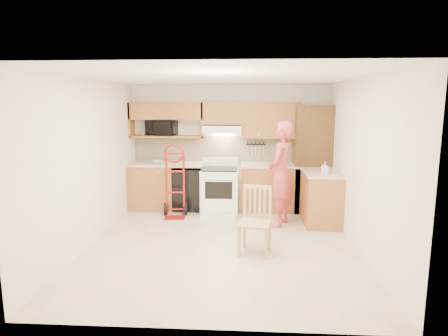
# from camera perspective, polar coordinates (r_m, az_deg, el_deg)

# --- Properties ---
(floor) EXTENTS (4.00, 4.50, 0.02)m
(floor) POSITION_cam_1_polar(r_m,az_deg,el_deg) (5.96, -0.29, -11.39)
(floor) COLOR #C4B498
(floor) RESTS_ON ground
(ceiling) EXTENTS (4.00, 4.50, 0.02)m
(ceiling) POSITION_cam_1_polar(r_m,az_deg,el_deg) (5.58, -0.31, 13.54)
(ceiling) COLOR white
(ceiling) RESTS_ON ground
(wall_back) EXTENTS (4.00, 0.02, 2.50)m
(wall_back) POSITION_cam_1_polar(r_m,az_deg,el_deg) (7.87, 0.75, 3.23)
(wall_back) COLOR white
(wall_back) RESTS_ON ground
(wall_front) EXTENTS (4.00, 0.02, 2.50)m
(wall_front) POSITION_cam_1_polar(r_m,az_deg,el_deg) (3.43, -2.71, -5.28)
(wall_front) COLOR white
(wall_front) RESTS_ON ground
(wall_left) EXTENTS (0.02, 4.50, 2.50)m
(wall_left) POSITION_cam_1_polar(r_m,az_deg,el_deg) (6.10, -19.49, 0.79)
(wall_left) COLOR white
(wall_left) RESTS_ON ground
(wall_right) EXTENTS (0.02, 4.50, 2.50)m
(wall_right) POSITION_cam_1_polar(r_m,az_deg,el_deg) (5.86, 19.71, 0.43)
(wall_right) COLOR white
(wall_right) RESTS_ON ground
(backsplash) EXTENTS (3.92, 0.03, 0.55)m
(backsplash) POSITION_cam_1_polar(r_m,az_deg,el_deg) (7.85, 0.74, 2.85)
(backsplash) COLOR beige
(backsplash) RESTS_ON wall_back
(lower_cab_left) EXTENTS (0.90, 0.60, 0.90)m
(lower_cab_left) POSITION_cam_1_polar(r_m,az_deg,el_deg) (7.92, -10.65, -2.76)
(lower_cab_left) COLOR #9A572F
(lower_cab_left) RESTS_ON ground
(dishwasher) EXTENTS (0.60, 0.60, 0.85)m
(dishwasher) POSITION_cam_1_polar(r_m,az_deg,el_deg) (7.78, -5.27, -3.05)
(dishwasher) COLOR black
(dishwasher) RESTS_ON ground
(lower_cab_right) EXTENTS (1.14, 0.60, 0.90)m
(lower_cab_right) POSITION_cam_1_polar(r_m,az_deg,el_deg) (7.71, 6.82, -3.02)
(lower_cab_right) COLOR #9A572F
(lower_cab_right) RESTS_ON ground
(countertop_left) EXTENTS (1.50, 0.63, 0.04)m
(countertop_left) POSITION_cam_1_polar(r_m,az_deg,el_deg) (7.77, -8.61, 0.58)
(countertop_left) COLOR beige
(countertop_left) RESTS_ON lower_cab_left
(countertop_right) EXTENTS (1.14, 0.63, 0.04)m
(countertop_right) POSITION_cam_1_polar(r_m,az_deg,el_deg) (7.62, 6.89, 0.44)
(countertop_right) COLOR beige
(countertop_right) RESTS_ON lower_cab_right
(cab_return_right) EXTENTS (0.60, 1.00, 0.90)m
(cab_return_right) POSITION_cam_1_polar(r_m,az_deg,el_deg) (7.04, 14.31, -4.46)
(cab_return_right) COLOR #9A572F
(cab_return_right) RESTS_ON ground
(countertop_return) EXTENTS (0.63, 1.00, 0.04)m
(countertop_return) POSITION_cam_1_polar(r_m,az_deg,el_deg) (6.95, 14.47, -0.70)
(countertop_return) COLOR beige
(countertop_return) RESTS_ON cab_return_right
(pantry_tall) EXTENTS (0.70, 0.60, 2.10)m
(pantry_tall) POSITION_cam_1_polar(r_m,az_deg,el_deg) (7.69, 13.02, 1.33)
(pantry_tall) COLOR brown
(pantry_tall) RESTS_ON ground
(upper_cab_left) EXTENTS (1.50, 0.33, 0.34)m
(upper_cab_left) POSITION_cam_1_polar(r_m,az_deg,el_deg) (7.81, -8.60, 8.44)
(upper_cab_left) COLOR #9A572F
(upper_cab_left) RESTS_ON wall_back
(upper_shelf_mw) EXTENTS (1.50, 0.33, 0.04)m
(upper_shelf_mw) POSITION_cam_1_polar(r_m,az_deg,el_deg) (7.83, -8.51, 4.71)
(upper_shelf_mw) COLOR #9A572F
(upper_shelf_mw) RESTS_ON wall_back
(upper_cab_center) EXTENTS (0.76, 0.33, 0.44)m
(upper_cab_center) POSITION_cam_1_polar(r_m,az_deg,el_deg) (7.66, -0.21, 8.23)
(upper_cab_center) COLOR #9A572F
(upper_cab_center) RESTS_ON wall_back
(upper_cab_right) EXTENTS (1.14, 0.33, 0.70)m
(upper_cab_right) POSITION_cam_1_polar(r_m,az_deg,el_deg) (7.66, 6.96, 7.11)
(upper_cab_right) COLOR #9A572F
(upper_cab_right) RESTS_ON wall_back
(range_hood) EXTENTS (0.76, 0.46, 0.14)m
(range_hood) POSITION_cam_1_polar(r_m,az_deg,el_deg) (7.61, -0.23, 5.88)
(range_hood) COLOR white
(range_hood) RESTS_ON wall_back
(knife_strip) EXTENTS (0.40, 0.05, 0.29)m
(knife_strip) POSITION_cam_1_polar(r_m,az_deg,el_deg) (7.81, 4.77, 3.07)
(knife_strip) COLOR black
(knife_strip) RESTS_ON backsplash
(microwave) EXTENTS (0.61, 0.44, 0.32)m
(microwave) POSITION_cam_1_polar(r_m,az_deg,el_deg) (7.84, -9.32, 6.02)
(microwave) COLOR black
(microwave) RESTS_ON upper_shelf_mw
(range) EXTENTS (0.72, 0.94, 1.05)m
(range) POSITION_cam_1_polar(r_m,az_deg,el_deg) (7.40, -0.68, -2.87)
(range) COLOR white
(range) RESTS_ON ground
(person) EXTENTS (0.64, 0.78, 1.84)m
(person) POSITION_cam_1_polar(r_m,az_deg,el_deg) (6.69, 8.51, -0.89)
(person) COLOR #BD4440
(person) RESTS_ON ground
(hand_truck) EXTENTS (0.53, 0.49, 1.26)m
(hand_truck) POSITION_cam_1_polar(r_m,az_deg,el_deg) (7.19, -7.41, -2.48)
(hand_truck) COLOR #A31211
(hand_truck) RESTS_ON ground
(dining_chair) EXTENTS (0.51, 0.55, 0.96)m
(dining_chair) POSITION_cam_1_polar(r_m,az_deg,el_deg) (5.48, 4.66, -7.92)
(dining_chair) COLOR tan
(dining_chair) RESTS_ON ground
(soap_bottle) EXTENTS (0.10, 0.11, 0.21)m
(soap_bottle) POSITION_cam_1_polar(r_m,az_deg,el_deg) (6.71, 14.87, 0.01)
(soap_bottle) COLOR white
(soap_bottle) RESTS_ON countertop_return
(bowl) EXTENTS (0.23, 0.23, 0.05)m
(bowl) POSITION_cam_1_polar(r_m,az_deg,el_deg) (7.80, -9.96, 0.92)
(bowl) COLOR white
(bowl) RESTS_ON countertop_left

